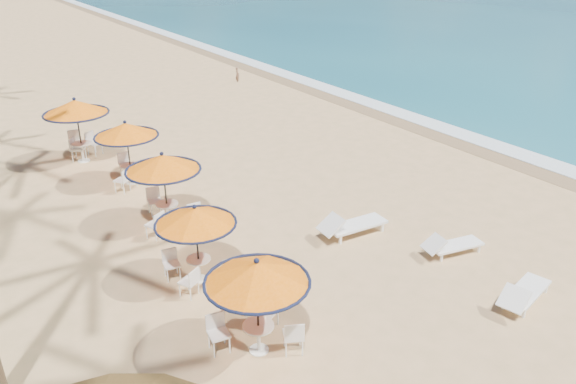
# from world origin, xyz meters

# --- Properties ---
(ground) EXTENTS (160.00, 160.00, 0.00)m
(ground) POSITION_xyz_m (0.00, 0.00, 0.00)
(ground) COLOR tan
(ground) RESTS_ON ground
(foam_strip) EXTENTS (1.20, 140.00, 0.04)m
(foam_strip) POSITION_xyz_m (9.30, 10.00, 0.00)
(foam_strip) COLOR white
(foam_strip) RESTS_ON ground
(wetsand_band) EXTENTS (1.40, 140.00, 0.02)m
(wetsand_band) POSITION_xyz_m (8.40, 10.00, 0.00)
(wetsand_band) COLOR olive
(wetsand_band) RESTS_ON ground
(station_0) EXTENTS (2.18, 2.18, 2.28)m
(station_0) POSITION_xyz_m (-5.42, 0.46, 1.67)
(station_0) COLOR black
(station_0) RESTS_ON ground
(station_1) EXTENTS (2.04, 2.04, 2.13)m
(station_1) POSITION_xyz_m (-5.33, 3.55, 1.55)
(station_1) COLOR black
(station_1) RESTS_ON ground
(station_2) EXTENTS (2.23, 2.23, 2.33)m
(station_2) POSITION_xyz_m (-4.76, 6.87, 1.70)
(station_2) COLOR black
(station_2) RESTS_ON ground
(station_3) EXTENTS (2.21, 2.21, 2.30)m
(station_3) POSITION_xyz_m (-4.61, 10.51, 1.68)
(station_3) COLOR black
(station_3) RESTS_ON ground
(station_4) EXTENTS (2.43, 2.53, 2.54)m
(station_4) POSITION_xyz_m (-5.41, 13.67, 1.86)
(station_4) COLOR black
(station_4) RESTS_ON ground
(lounger_near) EXTENTS (1.99, 1.01, 0.68)m
(lounger_near) POSITION_xyz_m (0.61, -1.67, 0.32)
(lounger_near) COLOR white
(lounger_near) RESTS_ON ground
(lounger_mid) EXTENTS (1.85, 0.90, 0.64)m
(lounger_mid) POSITION_xyz_m (0.97, 0.86, 0.30)
(lounger_mid) COLOR white
(lounger_mid) RESTS_ON ground
(lounger_far) EXTENTS (2.18, 0.82, 0.77)m
(lounger_far) POSITION_xyz_m (-0.63, 3.22, 0.36)
(lounger_far) COLOR white
(lounger_far) RESTS_ON ground
(person) EXTENTS (0.27, 0.37, 0.91)m
(person) POSITION_xyz_m (5.87, 21.60, 0.45)
(person) COLOR #895E45
(person) RESTS_ON ground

